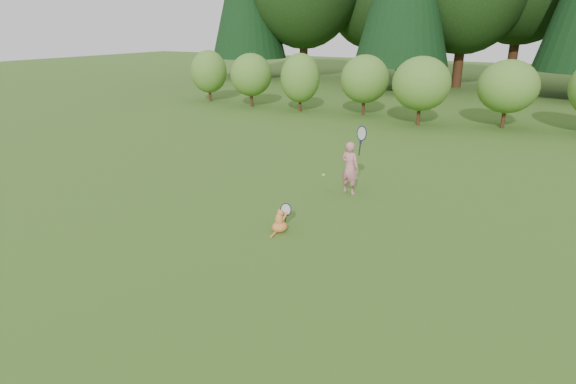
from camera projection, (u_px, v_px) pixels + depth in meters
The scene contains 5 objects.
ground at pixel (258, 236), 9.25m from camera, with size 100.00×100.00×0.00m, color #2D5818.
shrub_row at pixel (434, 89), 19.43m from camera, with size 28.00×3.00×2.80m, color #507D27, non-canonical shape.
child at pixel (350, 167), 11.40m from camera, with size 0.73×0.46×1.91m.
cat at pixel (280, 220), 9.41m from camera, with size 0.41×0.64×0.64m.
tennis_ball at pixel (324, 175), 10.13m from camera, with size 0.06×0.06×0.06m.
Camera 1 is at (4.70, -7.04, 3.86)m, focal length 30.00 mm.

